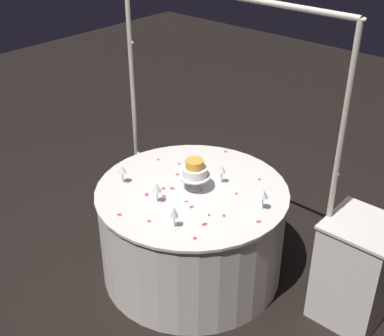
% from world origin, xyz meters
% --- Properties ---
extents(ground_plane, '(12.00, 12.00, 0.00)m').
position_xyz_m(ground_plane, '(0.00, 0.00, 0.00)').
color(ground_plane, black).
extents(decorative_arch, '(1.85, 0.05, 2.02)m').
position_xyz_m(decorative_arch, '(0.00, 0.30, 1.31)').
color(decorative_arch, '#B7B29E').
rests_on(decorative_arch, ground).
extents(main_table, '(1.36, 1.36, 0.72)m').
position_xyz_m(main_table, '(0.00, 0.00, 0.36)').
color(main_table, silver).
rests_on(main_table, ground).
extents(side_table, '(0.45, 0.45, 0.76)m').
position_xyz_m(side_table, '(1.11, 0.37, 0.38)').
color(side_table, silver).
rests_on(side_table, ground).
extents(tiered_cake, '(0.22, 0.22, 0.23)m').
position_xyz_m(tiered_cake, '(0.01, 0.02, 0.87)').
color(tiered_cake, silver).
rests_on(tiered_cake, main_table).
extents(wine_glass_0, '(0.06, 0.06, 0.15)m').
position_xyz_m(wine_glass_0, '(-0.07, -0.28, 0.84)').
color(wine_glass_0, silver).
rests_on(wine_glass_0, main_table).
extents(wine_glass_1, '(0.06, 0.06, 0.15)m').
position_xyz_m(wine_glass_1, '(0.21, -0.40, 0.83)').
color(wine_glass_1, silver).
rests_on(wine_glass_1, main_table).
extents(wine_glass_2, '(0.06, 0.06, 0.15)m').
position_xyz_m(wine_glass_2, '(0.10, 0.20, 0.83)').
color(wine_glass_2, silver).
rests_on(wine_glass_2, main_table).
extents(wine_glass_3, '(0.06, 0.06, 0.16)m').
position_xyz_m(wine_glass_3, '(0.51, 0.12, 0.84)').
color(wine_glass_3, silver).
rests_on(wine_glass_3, main_table).
extents(wine_glass_4, '(0.06, 0.06, 0.14)m').
position_xyz_m(wine_glass_4, '(-0.43, -0.26, 0.83)').
color(wine_glass_4, silver).
rests_on(wine_glass_4, main_table).
extents(rose_petal_0, '(0.04, 0.05, 0.00)m').
position_xyz_m(rose_petal_0, '(-0.19, -0.26, 0.73)').
color(rose_petal_0, '#E02D47').
rests_on(rose_petal_0, main_table).
extents(rose_petal_1, '(0.03, 0.04, 0.00)m').
position_xyz_m(rose_petal_1, '(0.33, -0.26, 0.73)').
color(rose_petal_1, '#E02D47').
rests_on(rose_petal_1, main_table).
extents(rose_petal_2, '(0.04, 0.04, 0.00)m').
position_xyz_m(rose_petal_2, '(0.38, -0.41, 0.73)').
color(rose_petal_2, '#E02D47').
rests_on(rose_petal_2, main_table).
extents(rose_petal_3, '(0.04, 0.04, 0.00)m').
position_xyz_m(rose_petal_3, '(-0.15, 0.16, 0.73)').
color(rose_petal_3, '#E02D47').
rests_on(rose_petal_3, main_table).
extents(rose_petal_4, '(0.04, 0.04, 0.00)m').
position_xyz_m(rose_petal_4, '(-0.09, -0.19, 0.73)').
color(rose_petal_4, '#E02D47').
rests_on(rose_petal_4, main_table).
extents(rose_petal_5, '(0.03, 0.02, 0.00)m').
position_xyz_m(rose_petal_5, '(-0.30, 0.27, 0.73)').
color(rose_petal_5, '#E02D47').
rests_on(rose_petal_5, main_table).
extents(rose_petal_6, '(0.03, 0.03, 0.00)m').
position_xyz_m(rose_petal_6, '(-0.31, 0.21, 0.73)').
color(rose_petal_6, '#E02D47').
rests_on(rose_petal_6, main_table).
extents(rose_petal_7, '(0.04, 0.04, 0.00)m').
position_xyz_m(rose_petal_7, '(0.57, -0.01, 0.73)').
color(rose_petal_7, '#E02D47').
rests_on(rose_petal_7, main_table).
extents(rose_petal_8, '(0.03, 0.03, 0.00)m').
position_xyz_m(rose_petal_8, '(-0.48, 0.15, 0.73)').
color(rose_petal_8, '#E02D47').
rests_on(rose_petal_8, main_table).
extents(rose_petal_9, '(0.04, 0.03, 0.00)m').
position_xyz_m(rose_petal_9, '(-0.17, 0.60, 0.73)').
color(rose_petal_9, '#E02D47').
rests_on(rose_petal_9, main_table).
extents(rose_petal_10, '(0.04, 0.03, 0.00)m').
position_xyz_m(rose_petal_10, '(-0.15, -0.54, 0.73)').
color(rose_petal_10, '#E02D47').
rests_on(rose_petal_10, main_table).
extents(rose_petal_11, '(0.03, 0.04, 0.00)m').
position_xyz_m(rose_petal_11, '(0.14, -0.17, 0.73)').
color(rose_petal_11, '#E02D47').
rests_on(rose_petal_11, main_table).
extents(rose_petal_12, '(0.03, 0.03, 0.00)m').
position_xyz_m(rose_petal_12, '(0.27, 0.16, 0.73)').
color(rose_petal_12, '#E02D47').
rests_on(rose_petal_12, main_table).
extents(rose_petal_13, '(0.03, 0.03, 0.00)m').
position_xyz_m(rose_petal_13, '(0.08, -0.14, 0.73)').
color(rose_petal_13, '#E02D47').
rests_on(rose_petal_13, main_table).
extents(rose_petal_14, '(0.03, 0.02, 0.00)m').
position_xyz_m(rose_petal_14, '(0.05, -0.47, 0.73)').
color(rose_petal_14, '#E02D47').
rests_on(rose_petal_14, main_table).
extents(rose_petal_15, '(0.04, 0.03, 0.00)m').
position_xyz_m(rose_petal_15, '(-0.11, -0.08, 0.73)').
color(rose_petal_15, '#E02D47').
rests_on(rose_petal_15, main_table).
extents(rose_petal_16, '(0.04, 0.03, 0.00)m').
position_xyz_m(rose_petal_16, '(0.28, 0.42, 0.73)').
color(rose_petal_16, '#E02D47').
rests_on(rose_petal_16, main_table).
extents(rose_petal_17, '(0.04, 0.04, 0.00)m').
position_xyz_m(rose_petal_17, '(0.37, -0.10, 0.73)').
color(rose_petal_17, '#E02D47').
rests_on(rose_petal_17, main_table).
extents(rose_petal_18, '(0.03, 0.03, 0.00)m').
position_xyz_m(rose_petal_18, '(0.29, -0.16, 0.73)').
color(rose_petal_18, '#E02D47').
rests_on(rose_petal_18, main_table).
extents(rose_petal_19, '(0.03, 0.04, 0.00)m').
position_xyz_m(rose_petal_19, '(-0.16, -0.12, 0.73)').
color(rose_petal_19, '#E02D47').
rests_on(rose_petal_19, main_table).
extents(rose_petal_20, '(0.03, 0.04, 0.00)m').
position_xyz_m(rose_petal_20, '(-0.22, 0.08, 0.73)').
color(rose_petal_20, '#E02D47').
rests_on(rose_petal_20, main_table).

